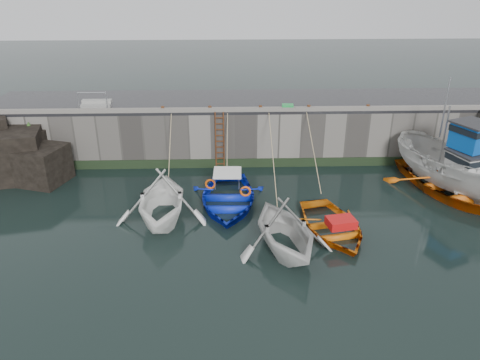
{
  "coord_description": "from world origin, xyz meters",
  "views": [
    {
      "loc": [
        -1.67,
        -14.01,
        10.19
      ],
      "look_at": [
        -1.04,
        5.62,
        1.2
      ],
      "focal_mm": 35.0,
      "sensor_mm": 36.0,
      "label": 1
    }
  ],
  "objects_px": {
    "boat_far_white": "(455,169)",
    "ladder": "(220,141)",
    "boat_near_white": "(163,219)",
    "bollard_b": "(210,108)",
    "fish_crate": "(288,107)",
    "bollard_a": "(163,109)",
    "boat_near_blue": "(227,204)",
    "boat_near_blacktrim": "(284,249)",
    "boat_near_navy": "(332,230)",
    "bollard_c": "(260,108)",
    "bollard_d": "(309,108)",
    "boat_far_orange": "(454,184)",
    "bollard_e": "(368,107)"
  },
  "relations": [
    {
      "from": "boat_near_white",
      "to": "ladder",
      "type": "bearing_deg",
      "value": 64.69
    },
    {
      "from": "boat_far_white",
      "to": "fish_crate",
      "type": "distance_m",
      "value": 8.91
    },
    {
      "from": "boat_near_blacktrim",
      "to": "boat_near_navy",
      "type": "height_order",
      "value": "boat_near_blacktrim"
    },
    {
      "from": "boat_near_navy",
      "to": "bollard_b",
      "type": "relative_size",
      "value": 16.41
    },
    {
      "from": "ladder",
      "to": "boat_near_white",
      "type": "bearing_deg",
      "value": -113.82
    },
    {
      "from": "boat_far_white",
      "to": "bollard_a",
      "type": "relative_size",
      "value": 27.19
    },
    {
      "from": "fish_crate",
      "to": "bollard_d",
      "type": "bearing_deg",
      "value": 2.33
    },
    {
      "from": "boat_near_blue",
      "to": "bollard_b",
      "type": "relative_size",
      "value": 19.0
    },
    {
      "from": "boat_near_blue",
      "to": "bollard_a",
      "type": "distance_m",
      "value": 6.64
    },
    {
      "from": "ladder",
      "to": "fish_crate",
      "type": "xyz_separation_m",
      "value": [
        3.67,
        0.39,
        1.73
      ]
    },
    {
      "from": "bollard_a",
      "to": "bollard_b",
      "type": "height_order",
      "value": "same"
    },
    {
      "from": "ladder",
      "to": "fish_crate",
      "type": "distance_m",
      "value": 4.07
    },
    {
      "from": "ladder",
      "to": "bollard_b",
      "type": "xyz_separation_m",
      "value": [
        -0.5,
        0.34,
        1.71
      ]
    },
    {
      "from": "bollard_b",
      "to": "bollard_d",
      "type": "bearing_deg",
      "value": 0.0
    },
    {
      "from": "boat_far_white",
      "to": "bollard_b",
      "type": "relative_size",
      "value": 27.19
    },
    {
      "from": "bollard_c",
      "to": "bollard_a",
      "type": "bearing_deg",
      "value": 180.0
    },
    {
      "from": "boat_near_white",
      "to": "bollard_b",
      "type": "bearing_deg",
      "value": 70.05
    },
    {
      "from": "bollard_a",
      "to": "bollard_c",
      "type": "height_order",
      "value": "same"
    },
    {
      "from": "ladder",
      "to": "boat_far_orange",
      "type": "height_order",
      "value": "boat_far_orange"
    },
    {
      "from": "boat_near_blacktrim",
      "to": "fish_crate",
      "type": "distance_m",
      "value": 9.37
    },
    {
      "from": "boat_near_blacktrim",
      "to": "bollard_c",
      "type": "xyz_separation_m",
      "value": [
        -0.36,
        8.65,
        3.3
      ]
    },
    {
      "from": "boat_far_white",
      "to": "fish_crate",
      "type": "relative_size",
      "value": 12.74
    },
    {
      "from": "ladder",
      "to": "boat_near_blacktrim",
      "type": "xyz_separation_m",
      "value": [
        2.56,
        -8.31,
        -1.59
      ]
    },
    {
      "from": "bollard_e",
      "to": "ladder",
      "type": "bearing_deg",
      "value": -177.6
    },
    {
      "from": "bollard_c",
      "to": "boat_far_white",
      "type": "bearing_deg",
      "value": -21.06
    },
    {
      "from": "boat_near_blue",
      "to": "bollard_a",
      "type": "relative_size",
      "value": 19.0
    },
    {
      "from": "ladder",
      "to": "bollard_a",
      "type": "xyz_separation_m",
      "value": [
        -3.0,
        0.34,
        1.71
      ]
    },
    {
      "from": "bollard_a",
      "to": "boat_near_blue",
      "type": "bearing_deg",
      "value": -54.23
    },
    {
      "from": "boat_near_white",
      "to": "boat_near_blacktrim",
      "type": "relative_size",
      "value": 1.06
    },
    {
      "from": "ladder",
      "to": "bollard_a",
      "type": "distance_m",
      "value": 3.47
    },
    {
      "from": "bollard_b",
      "to": "bollard_e",
      "type": "xyz_separation_m",
      "value": [
        8.5,
        0.0,
        0.0
      ]
    },
    {
      "from": "boat_near_navy",
      "to": "bollard_d",
      "type": "height_order",
      "value": "bollard_d"
    },
    {
      "from": "boat_far_white",
      "to": "fish_crate",
      "type": "xyz_separation_m",
      "value": [
        -7.84,
        3.64,
        2.16
      ]
    },
    {
      "from": "ladder",
      "to": "bollard_c",
      "type": "relative_size",
      "value": 11.43
    },
    {
      "from": "bollard_d",
      "to": "boat_near_blue",
      "type": "bearing_deg",
      "value": -133.52
    },
    {
      "from": "bollard_d",
      "to": "boat_near_navy",
      "type": "bearing_deg",
      "value": -90.28
    },
    {
      "from": "bollard_a",
      "to": "bollard_d",
      "type": "xyz_separation_m",
      "value": [
        7.8,
        0.0,
        0.0
      ]
    },
    {
      "from": "boat_near_blacktrim",
      "to": "bollard_e",
      "type": "distance_m",
      "value": 10.73
    },
    {
      "from": "ladder",
      "to": "boat_far_orange",
      "type": "xyz_separation_m",
      "value": [
        11.51,
        -3.52,
        -1.13
      ]
    },
    {
      "from": "boat_far_white",
      "to": "bollard_a",
      "type": "height_order",
      "value": "boat_far_white"
    },
    {
      "from": "bollard_a",
      "to": "bollard_e",
      "type": "relative_size",
      "value": 1.0
    },
    {
      "from": "boat_near_white",
      "to": "boat_far_orange",
      "type": "relative_size",
      "value": 0.6
    },
    {
      "from": "boat_near_blue",
      "to": "bollard_a",
      "type": "height_order",
      "value": "bollard_a"
    },
    {
      "from": "boat_near_blacktrim",
      "to": "fish_crate",
      "type": "xyz_separation_m",
      "value": [
        1.11,
        8.7,
        3.32
      ]
    },
    {
      "from": "boat_near_white",
      "to": "bollard_d",
      "type": "xyz_separation_m",
      "value": [
        7.31,
        6.03,
        3.3
      ]
    },
    {
      "from": "boat_near_blacktrim",
      "to": "boat_near_navy",
      "type": "xyz_separation_m",
      "value": [
        2.2,
        1.39,
        0.0
      ]
    },
    {
      "from": "boat_far_white",
      "to": "ladder",
      "type": "bearing_deg",
      "value": 140.14
    },
    {
      "from": "ladder",
      "to": "boat_near_blacktrim",
      "type": "relative_size",
      "value": 0.69
    },
    {
      "from": "boat_near_blacktrim",
      "to": "boat_far_orange",
      "type": "relative_size",
      "value": 0.57
    },
    {
      "from": "ladder",
      "to": "fish_crate",
      "type": "relative_size",
      "value": 5.35
    }
  ]
}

